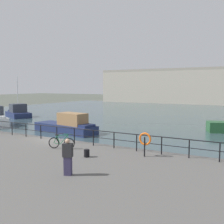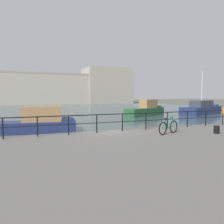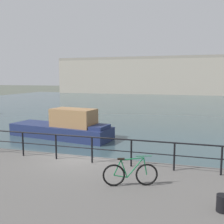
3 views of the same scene
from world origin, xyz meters
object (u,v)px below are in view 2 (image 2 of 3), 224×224
at_px(moored_harbor_tender, 32,123).
at_px(parked_bicycle, 168,127).
at_px(mooring_bollard, 217,130).
at_px(harbor_building, 57,89).
at_px(moored_blue_motorboat, 146,110).
at_px(moored_white_yacht, 201,109).

bearing_deg(moored_harbor_tender, parked_bicycle, -43.74).
bearing_deg(mooring_bollard, harbor_building, 89.16).
bearing_deg(parked_bicycle, moored_blue_motorboat, 43.00).
relative_size(harbor_building, moored_harbor_tender, 7.89).
relative_size(moored_harbor_tender, parked_bicycle, 4.72).
bearing_deg(parked_bicycle, moored_harbor_tender, 107.60).
bearing_deg(harbor_building, moored_white_yacht, -72.66).
distance_m(harbor_building, mooring_bollard, 65.82).
bearing_deg(moored_blue_motorboat, parked_bicycle, -141.03).
bearing_deg(parked_bicycle, moored_white_yacht, 22.54).
distance_m(harbor_building, moored_harbor_tender, 57.01).
xyz_separation_m(moored_white_yacht, mooring_bollard, (-15.91, -17.84, 0.24)).
distance_m(harbor_building, moored_white_yacht, 50.31).
xyz_separation_m(harbor_building, moored_harbor_tender, (-10.43, -55.89, -4.20)).
relative_size(moored_blue_motorboat, mooring_bollard, 17.08).
height_order(moored_white_yacht, mooring_bollard, moored_white_yacht).
relative_size(harbor_building, mooring_bollard, 142.66).
bearing_deg(moored_white_yacht, mooring_bollard, -153.16).
relative_size(moored_white_yacht, mooring_bollard, 20.90).
xyz_separation_m(moored_harbor_tender, parked_bicycle, (6.83, -8.91, 0.50)).
distance_m(moored_harbor_tender, parked_bicycle, 11.23).
bearing_deg(moored_blue_motorboat, moored_white_yacht, -33.48).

